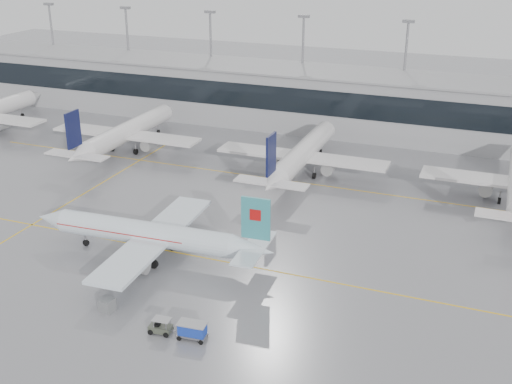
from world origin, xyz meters
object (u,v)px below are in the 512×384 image
at_px(baggage_tug, 161,328).
at_px(baggage_cart, 192,329).
at_px(air_canada_jet, 154,235).
at_px(gse_unit, 107,305).

bearing_deg(baggage_tug, baggage_cart, -0.00).
height_order(air_canada_jet, baggage_tug, air_canada_jet).
distance_m(air_canada_jet, baggage_cart, 19.08).
relative_size(air_canada_jet, baggage_tug, 9.30).
xyz_separation_m(air_canada_jet, baggage_cart, (12.56, -14.20, -2.11)).
xyz_separation_m(baggage_tug, baggage_cart, (3.59, 0.32, 0.48)).
distance_m(air_canada_jet, baggage_tug, 17.26).
distance_m(air_canada_jet, gse_unit, 13.33).
xyz_separation_m(air_canada_jet, gse_unit, (1.39, -13.04, -2.42)).
xyz_separation_m(baggage_tug, gse_unit, (-7.59, 1.48, 0.16)).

